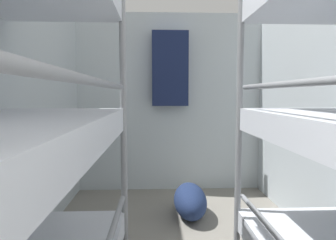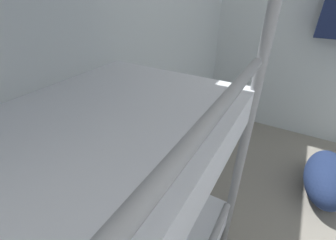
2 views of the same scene
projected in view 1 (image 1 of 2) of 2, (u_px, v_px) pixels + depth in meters
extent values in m
cube|color=silver|center=(169.00, 103.00, 3.82)|extent=(2.43, 0.06, 2.24)
cylinder|color=gray|center=(124.00, 129.00, 2.05)|extent=(0.04, 0.04, 1.97)
cylinder|color=gray|center=(98.00, 82.00, 1.13)|extent=(0.03, 1.56, 0.03)
cylinder|color=gray|center=(239.00, 129.00, 2.08)|extent=(0.04, 0.04, 1.97)
cylinder|color=gray|center=(305.00, 83.00, 1.16)|extent=(0.03, 1.56, 0.03)
ellipsoid|color=navy|center=(190.00, 201.00, 3.00)|extent=(0.32, 0.65, 0.32)
cube|color=#192347|center=(170.00, 69.00, 3.63)|extent=(0.44, 0.12, 0.90)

